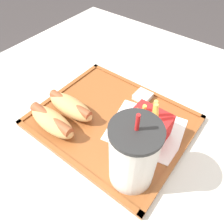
# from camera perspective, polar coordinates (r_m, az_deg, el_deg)

# --- Properties ---
(ground_plane) EXTENTS (8.00, 8.00, 0.00)m
(ground_plane) POSITION_cam_1_polar(r_m,az_deg,el_deg) (1.24, 0.66, -27.00)
(ground_plane) COLOR #383333
(dining_table) EXTENTS (1.12, 1.12, 0.75)m
(dining_table) POSITION_cam_1_polar(r_m,az_deg,el_deg) (0.89, 0.88, -20.41)
(dining_table) COLOR beige
(dining_table) RESTS_ON ground_plane
(food_tray) EXTENTS (0.38, 0.32, 0.01)m
(food_tray) POSITION_cam_1_polar(r_m,az_deg,el_deg) (0.57, 0.00, -2.34)
(food_tray) COLOR brown
(food_tray) RESTS_ON dining_table
(paper_napkin) EXTENTS (0.20, 0.18, 0.00)m
(paper_napkin) POSITION_cam_1_polar(r_m,az_deg,el_deg) (0.55, 8.82, -4.54)
(paper_napkin) COLOR white
(paper_napkin) RESTS_ON food_tray
(soda_cup) EXTENTS (0.10, 0.10, 0.19)m
(soda_cup) POSITION_cam_1_polar(r_m,az_deg,el_deg) (0.42, 5.56, -11.06)
(soda_cup) COLOR silver
(soda_cup) RESTS_ON food_tray
(hot_dog_far) EXTENTS (0.15, 0.06, 0.05)m
(hot_dog_far) POSITION_cam_1_polar(r_m,az_deg,el_deg) (0.56, -15.44, -2.29)
(hot_dog_far) COLOR tan
(hot_dog_far) RESTS_ON food_tray
(hot_dog_near) EXTENTS (0.15, 0.06, 0.05)m
(hot_dog_near) POSITION_cam_1_polar(r_m,az_deg,el_deg) (0.58, -10.79, 1.50)
(hot_dog_near) COLOR tan
(hot_dog_near) RESTS_ON food_tray
(fries_carton) EXTENTS (0.09, 0.07, 0.12)m
(fries_carton) POSITION_cam_1_polar(r_m,az_deg,el_deg) (0.52, 9.48, -3.61)
(fries_carton) COLOR red
(fries_carton) RESTS_ON food_tray
(sauce_cup_mayo) EXTENTS (0.04, 0.04, 0.02)m
(sauce_cup_mayo) POSITION_cam_1_polar(r_m,az_deg,el_deg) (0.63, 8.05, 4.16)
(sauce_cup_mayo) COLOR silver
(sauce_cup_mayo) RESTS_ON food_tray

